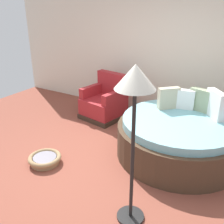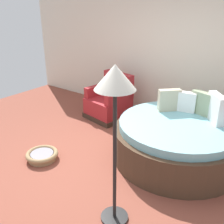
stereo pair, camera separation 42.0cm
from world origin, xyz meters
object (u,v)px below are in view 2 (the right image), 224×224
object	(u,v)px
round_daybed	(177,140)
pet_basket	(42,155)
red_armchair	(110,102)
floor_lamp	(115,94)

from	to	relation	value
round_daybed	pet_basket	xyz separation A→B (m)	(-1.69, -1.33, -0.25)
red_armchair	pet_basket	size ratio (longest dim) A/B	1.84
floor_lamp	round_daybed	bearing A→B (deg)	88.95
round_daybed	pet_basket	bearing A→B (deg)	-141.73
round_daybed	red_armchair	xyz separation A→B (m)	(-1.84, 0.65, 0.00)
red_armchair	pet_basket	bearing A→B (deg)	-85.64
round_daybed	floor_lamp	size ratio (longest dim) A/B	1.09
red_armchair	floor_lamp	xyz separation A→B (m)	(1.81, -2.28, 1.20)
pet_basket	floor_lamp	size ratio (longest dim) A/B	0.28
pet_basket	floor_lamp	world-z (taller)	floor_lamp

